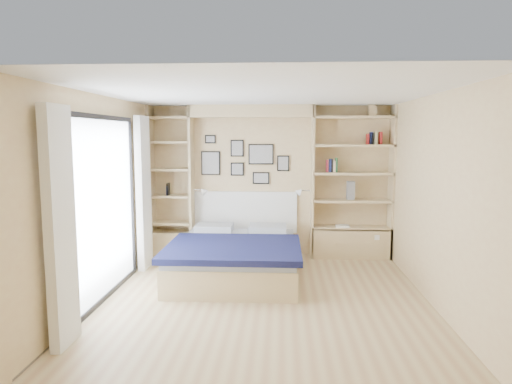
{
  "coord_description": "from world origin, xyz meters",
  "views": [
    {
      "loc": [
        0.2,
        -5.4,
        2.01
      ],
      "look_at": [
        -0.16,
        0.9,
        1.23
      ],
      "focal_mm": 32.0,
      "sensor_mm": 36.0,
      "label": 1
    }
  ],
  "objects": [
    {
      "name": "bed",
      "position": [
        -0.45,
        0.98,
        0.28
      ],
      "size": [
        1.81,
        2.39,
        1.07
      ],
      "color": "#D6BF8B",
      "rests_on": "ground"
    },
    {
      "name": "deck_chair",
      "position": [
        -2.77,
        0.61,
        0.36
      ],
      "size": [
        0.66,
        0.86,
        0.76
      ],
      "rotation": [
        0.0,
        0.0,
        -0.3
      ],
      "color": "tan",
      "rests_on": "ground"
    },
    {
      "name": "room_shell",
      "position": [
        -0.39,
        1.52,
        1.08
      ],
      "size": [
        4.5,
        4.5,
        4.5
      ],
      "color": "beige",
      "rests_on": "ground"
    },
    {
      "name": "reading_lamps",
      "position": [
        -0.3,
        2.0,
        1.1
      ],
      "size": [
        1.92,
        0.12,
        0.15
      ],
      "color": "silver",
      "rests_on": "ground"
    },
    {
      "name": "photo_gallery",
      "position": [
        -0.45,
        2.22,
        1.6
      ],
      "size": [
        1.48,
        0.02,
        0.82
      ],
      "color": "black",
      "rests_on": "ground"
    },
    {
      "name": "shelf_decor",
      "position": [
        1.2,
        2.07,
        1.7
      ],
      "size": [
        3.51,
        0.23,
        2.03
      ],
      "color": "#A4283D",
      "rests_on": "ground"
    },
    {
      "name": "ground",
      "position": [
        0.0,
        0.0,
        0.0
      ],
      "size": [
        4.5,
        4.5,
        0.0
      ],
      "primitive_type": "plane",
      "color": "tan",
      "rests_on": "ground"
    }
  ]
}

